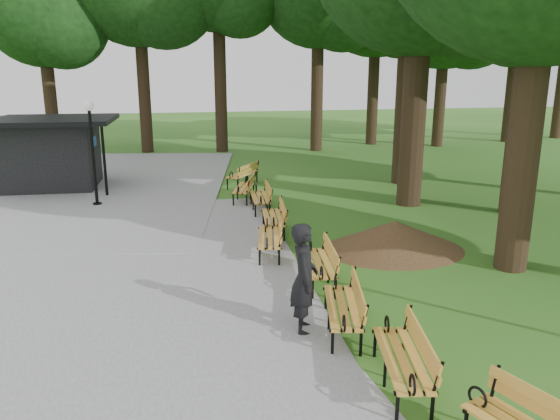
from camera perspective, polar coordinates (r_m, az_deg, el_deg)
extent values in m
plane|color=#2E661D|center=(8.74, 8.88, -15.38)|extent=(100.00, 100.00, 0.00)
cube|color=gray|center=(11.00, -17.29, -9.16)|extent=(12.00, 38.00, 0.06)
imported|color=black|center=(9.11, 2.54, -7.20)|extent=(0.59, 0.78, 1.92)
cylinder|color=black|center=(18.40, -19.03, 5.16)|extent=(0.10, 0.10, 3.13)
sphere|color=white|center=(18.23, -19.46, 10.31)|extent=(0.32, 0.32, 0.32)
cone|color=#47301C|center=(13.65, 11.95, -2.62)|extent=(2.92, 2.92, 0.74)
cylinder|color=black|center=(12.60, 24.60, 9.85)|extent=(0.70, 0.70, 7.15)
cylinder|color=black|center=(17.84, 23.98, 10.81)|extent=(0.60, 0.60, 7.07)
cylinder|color=black|center=(17.91, 14.02, 12.35)|extent=(0.80, 0.80, 7.52)
cylinder|color=black|center=(21.45, 13.15, 13.10)|extent=(0.76, 0.76, 7.81)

